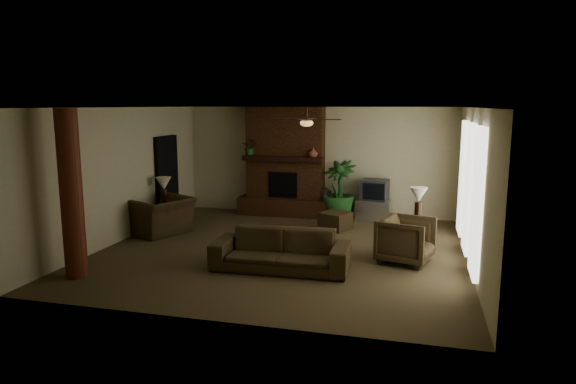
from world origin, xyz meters
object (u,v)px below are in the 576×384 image
(log_column, at_px, (71,194))
(armchair_right, at_px, (406,238))
(side_table_left, at_px, (165,216))
(side_table_right, at_px, (417,233))
(floor_vase, at_px, (324,200))
(ottoman, at_px, (335,221))
(sofa, at_px, (281,243))
(floor_plant, at_px, (339,203))
(coffee_table, at_px, (287,232))
(lamp_left, at_px, (164,186))
(tv_stand, at_px, (373,210))
(armchair_left, at_px, (161,210))
(lamp_right, at_px, (419,197))

(log_column, distance_m, armchair_right, 5.83)
(side_table_left, height_order, side_table_right, same)
(floor_vase, bearing_deg, ottoman, -68.25)
(sofa, bearing_deg, log_column, -160.83)
(sofa, bearing_deg, floor_plant, 83.49)
(coffee_table, height_order, lamp_left, lamp_left)
(tv_stand, relative_size, side_table_left, 1.55)
(coffee_table, bearing_deg, sofa, -80.79)
(ottoman, relative_size, lamp_left, 0.92)
(coffee_table, distance_m, floor_plant, 3.06)
(armchair_right, bearing_deg, side_table_right, 6.44)
(armchair_left, height_order, armchair_right, armchair_left)
(side_table_left, height_order, lamp_right, lamp_right)
(ottoman, bearing_deg, lamp_right, -26.11)
(sofa, bearing_deg, coffee_table, 97.77)
(coffee_table, bearing_deg, side_table_right, 21.25)
(log_column, relative_size, floor_vase, 3.64)
(side_table_left, bearing_deg, log_column, -86.73)
(tv_stand, distance_m, side_table_right, 2.43)
(sofa, relative_size, floor_plant, 1.60)
(armchair_left, xyz_separation_m, armchair_right, (5.35, -0.79, -0.08))
(armchair_left, relative_size, floor_plant, 0.84)
(lamp_left, height_order, side_table_right, lamp_left)
(armchair_right, relative_size, coffee_table, 0.77)
(armchair_left, relative_size, lamp_left, 1.91)
(tv_stand, height_order, lamp_left, lamp_left)
(tv_stand, bearing_deg, sofa, -102.09)
(lamp_left, height_order, lamp_right, same)
(log_column, height_order, armchair_left, log_column)
(coffee_table, bearing_deg, lamp_left, 161.40)
(floor_vase, distance_m, lamp_left, 4.02)
(coffee_table, bearing_deg, floor_vase, 87.01)
(ottoman, bearing_deg, floor_plant, 94.96)
(coffee_table, height_order, side_table_right, side_table_right)
(ottoman, distance_m, floor_vase, 1.35)
(lamp_left, xyz_separation_m, side_table_right, (5.72, -0.12, -0.73))
(coffee_table, bearing_deg, armchair_right, -5.71)
(armchair_right, bearing_deg, coffee_table, 99.75)
(sofa, xyz_separation_m, armchair_left, (-3.24, 1.75, 0.08))
(side_table_left, distance_m, lamp_left, 0.73)
(coffee_table, relative_size, side_table_right, 2.18)
(sofa, bearing_deg, lamp_right, 42.33)
(armchair_left, bearing_deg, lamp_right, 117.33)
(armchair_right, xyz_separation_m, floor_vase, (-2.13, 3.38, -0.03))
(coffee_table, bearing_deg, tv_stand, 65.76)
(coffee_table, xyz_separation_m, tv_stand, (1.42, 3.15, -0.12))
(sofa, height_order, lamp_right, lamp_right)
(side_table_right, xyz_separation_m, lamp_right, (0.00, 0.05, 0.73))
(coffee_table, xyz_separation_m, floor_plant, (0.56, 3.00, 0.04))
(side_table_left, bearing_deg, side_table_right, -1.40)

